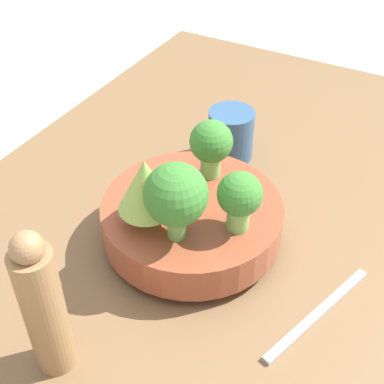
{
  "coord_description": "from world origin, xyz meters",
  "views": [
    {
      "loc": [
        -0.42,
        -0.26,
        0.54
      ],
      "look_at": [
        0.01,
        -0.02,
        0.13
      ],
      "focal_mm": 50.0,
      "sensor_mm": 36.0,
      "label": 1
    }
  ],
  "objects_px": {
    "fork": "(318,314)",
    "pepper_mill": "(43,307)",
    "cup": "(231,135)",
    "bowl": "(192,219)"
  },
  "relations": [
    {
      "from": "pepper_mill",
      "to": "fork",
      "type": "height_order",
      "value": "pepper_mill"
    },
    {
      "from": "bowl",
      "to": "fork",
      "type": "bearing_deg",
      "value": -101.6
    },
    {
      "from": "bowl",
      "to": "cup",
      "type": "bearing_deg",
      "value": 11.35
    },
    {
      "from": "fork",
      "to": "pepper_mill",
      "type": "bearing_deg",
      "value": 130.21
    },
    {
      "from": "fork",
      "to": "cup",
      "type": "bearing_deg",
      "value": 43.87
    },
    {
      "from": "cup",
      "to": "bowl",
      "type": "bearing_deg",
      "value": -168.65
    },
    {
      "from": "cup",
      "to": "pepper_mill",
      "type": "xyz_separation_m",
      "value": [
        -0.42,
        -0.0,
        0.05
      ]
    },
    {
      "from": "pepper_mill",
      "to": "fork",
      "type": "bearing_deg",
      "value": -49.79
    },
    {
      "from": "bowl",
      "to": "pepper_mill",
      "type": "relative_size",
      "value": 1.25
    },
    {
      "from": "cup",
      "to": "pepper_mill",
      "type": "relative_size",
      "value": 0.43
    }
  ]
}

